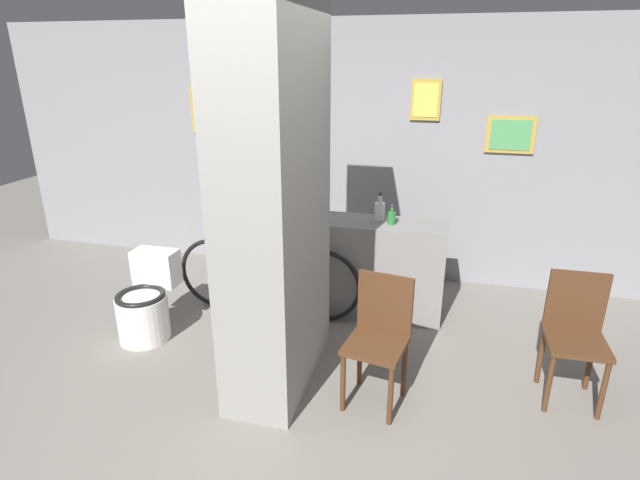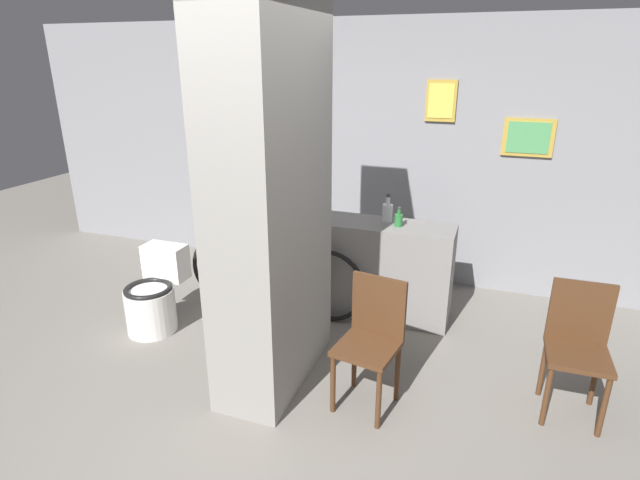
{
  "view_description": "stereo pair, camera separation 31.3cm",
  "coord_description": "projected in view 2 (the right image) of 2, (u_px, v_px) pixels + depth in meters",
  "views": [
    {
      "loc": [
        0.96,
        -2.43,
        2.24
      ],
      "look_at": [
        0.08,
        0.95,
        0.95
      ],
      "focal_mm": 28.0,
      "sensor_mm": 36.0,
      "label": 1
    },
    {
      "loc": [
        1.26,
        -2.34,
        2.24
      ],
      "look_at": [
        0.08,
        0.95,
        0.95
      ],
      "focal_mm": 28.0,
      "sensor_mm": 36.0,
      "label": 2
    }
  ],
  "objects": [
    {
      "name": "toilet",
      "position": [
        154.0,
        297.0,
        4.3
      ],
      "size": [
        0.42,
        0.58,
        0.69
      ],
      "color": "white",
      "rests_on": "ground_plane"
    },
    {
      "name": "bicycle",
      "position": [
        274.0,
        276.0,
        4.55
      ],
      "size": [
        1.73,
        0.42,
        0.73
      ],
      "color": "black",
      "rests_on": "ground_plane"
    },
    {
      "name": "pillar_center",
      "position": [
        271.0,
        207.0,
        3.31
      ],
      "size": [
        0.51,
        1.11,
        2.6
      ],
      "color": "gray",
      "rests_on": "ground_plane"
    },
    {
      "name": "counter_shelf",
      "position": [
        382.0,
        270.0,
        4.49
      ],
      "size": [
        1.23,
        0.44,
        0.87
      ],
      "color": "gray",
      "rests_on": "ground_plane"
    },
    {
      "name": "bottle_short",
      "position": [
        399.0,
        219.0,
        4.25
      ],
      "size": [
        0.07,
        0.07,
        0.17
      ],
      "color": "#267233",
      "rests_on": "counter_shelf"
    },
    {
      "name": "wall_back",
      "position": [
        368.0,
        154.0,
        5.11
      ],
      "size": [
        8.0,
        0.09,
        2.6
      ],
      "color": "gray",
      "rests_on": "ground_plane"
    },
    {
      "name": "chair_near_pillar",
      "position": [
        371.0,
        337.0,
        3.3
      ],
      "size": [
        0.44,
        0.44,
        0.89
      ],
      "rotation": [
        0.0,
        0.0,
        -0.17
      ],
      "color": "#4C2D19",
      "rests_on": "ground_plane"
    },
    {
      "name": "ground_plane",
      "position": [
        259.0,
        423.0,
        3.24
      ],
      "size": [
        14.0,
        14.0,
        0.0
      ],
      "primitive_type": "plane",
      "color": "slate"
    },
    {
      "name": "chair_by_doorway",
      "position": [
        578.0,
        344.0,
        3.22
      ],
      "size": [
        0.38,
        0.38,
        0.89
      ],
      "rotation": [
        0.0,
        0.0,
        0.01
      ],
      "color": "#4C2D19",
      "rests_on": "ground_plane"
    },
    {
      "name": "bottle_tall",
      "position": [
        387.0,
        212.0,
        4.36
      ],
      "size": [
        0.09,
        0.09,
        0.25
      ],
      "color": "silver",
      "rests_on": "counter_shelf"
    }
  ]
}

